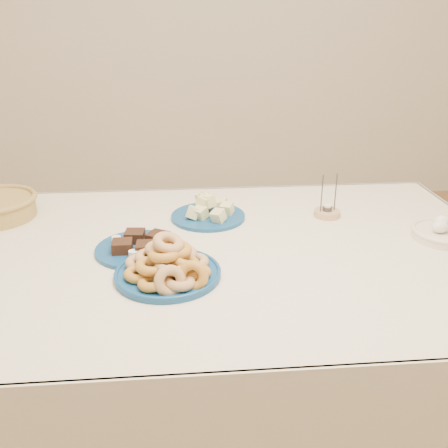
{
  "coord_description": "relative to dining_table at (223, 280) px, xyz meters",
  "views": [
    {
      "loc": [
        -0.11,
        -1.32,
        1.39
      ],
      "look_at": [
        0.0,
        -0.05,
        0.85
      ],
      "focal_mm": 40.0,
      "sensor_mm": 36.0,
      "label": 1
    }
  ],
  "objects": [
    {
      "name": "ground",
      "position": [
        0.0,
        0.0,
        -0.64
      ],
      "size": [
        5.0,
        5.0,
        0.0
      ],
      "primitive_type": "plane",
      "color": "#926945",
      "rests_on": "ground"
    },
    {
      "name": "dining_table",
      "position": [
        0.0,
        0.0,
        0.0
      ],
      "size": [
        1.71,
        1.11,
        0.75
      ],
      "color": "brown",
      "rests_on": "ground"
    },
    {
      "name": "donut_platter",
      "position": [
        -0.16,
        -0.16,
        0.14
      ],
      "size": [
        0.34,
        0.34,
        0.13
      ],
      "rotation": [
        0.0,
        0.0,
        0.22
      ],
      "color": "navy",
      "rests_on": "dining_table"
    },
    {
      "name": "melon_plate",
      "position": [
        -0.03,
        0.24,
        0.13
      ],
      "size": [
        0.25,
        0.25,
        0.09
      ],
      "rotation": [
        0.0,
        0.0,
        -0.01
      ],
      "color": "navy",
      "rests_on": "dining_table"
    },
    {
      "name": "brownie_plate",
      "position": [
        -0.24,
        0.0,
        0.12
      ],
      "size": [
        0.29,
        0.29,
        0.04
      ],
      "rotation": [
        0.0,
        0.0,
        -0.14
      ],
      "color": "navy",
      "rests_on": "dining_table"
    },
    {
      "name": "candle_holder",
      "position": [
        0.38,
        0.22,
        0.12
      ],
      "size": [
        0.11,
        0.11,
        0.15
      ],
      "rotation": [
        0.0,
        0.0,
        0.21
      ],
      "color": "tan",
      "rests_on": "dining_table"
    },
    {
      "name": "egg_bowl",
      "position": [
        0.69,
        0.01,
        0.13
      ],
      "size": [
        0.22,
        0.22,
        0.06
      ],
      "rotation": [
        0.0,
        0.0,
        0.12
      ],
      "color": "beige",
      "rests_on": "dining_table"
    }
  ]
}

